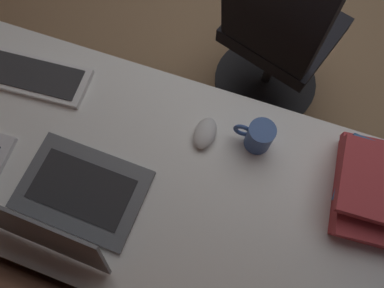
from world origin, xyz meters
The scene contains 8 objects.
desk centered at (0.17, 1.56, 0.67)m, with size 2.23×0.68×0.73m.
drawer_pedestal centered at (0.50, 1.59, 0.35)m, with size 0.40×0.51×0.69m.
laptop_left centered at (0.44, 1.73, 0.78)m, with size 0.35×0.30×0.24m.
keyboard_main centered at (0.79, 1.39, 0.74)m, with size 0.43×0.17×0.02m.
mouse_spare centered at (0.17, 1.39, 0.75)m, with size 0.06×0.10×0.03m, color silver.
book_stack_near centered at (-0.32, 1.40, 0.78)m, with size 0.26×0.31×0.10m.
coffee_mug centered at (0.03, 1.37, 0.78)m, with size 0.12×0.08×0.10m.
office_chair centered at (0.06, 0.76, 0.46)m, with size 0.56×0.60×0.97m.
Camera 1 is at (0.08, 1.77, 1.65)m, focal length 31.28 mm.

